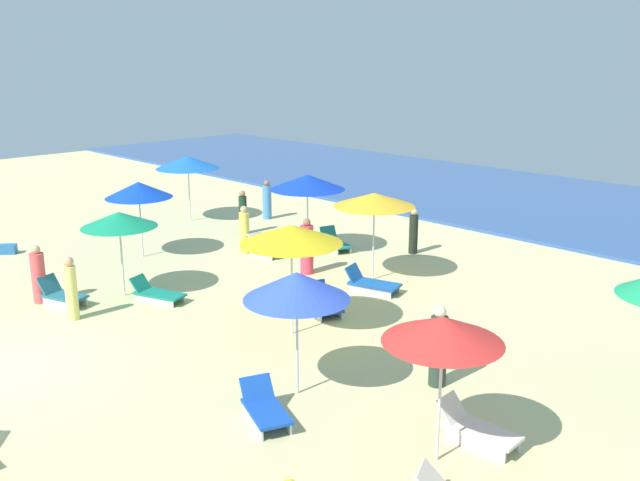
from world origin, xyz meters
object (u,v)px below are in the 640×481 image
object	(u,v)px
beachgoer_3	(38,276)
umbrella_5	(307,182)
lounge_chair_3_0	(265,409)
lounge_chair_7_0	(476,429)
umbrella_8	(291,234)
umbrella_6	(119,220)
umbrella_1	(188,162)
beachgoer_6	(244,231)
lounge_chair_5_1	(266,247)
umbrella_4	(139,190)
umbrella_7	(443,330)
cooler_box_0	(7,249)
beachgoer_2	(267,201)
lounge_chair_5_0	(335,243)
lounge_chair_6_0	(62,295)
lounge_chair_0_0	(371,283)
beachgoer_7	(71,289)
umbrella_0	(374,200)
lounge_chair_8_0	(321,304)
beachgoer_0	(438,348)
beachgoer_4	(243,213)
beachgoer_5	(307,248)
beachgoer_1	(413,232)
umbrella_3	(297,286)

from	to	relation	value
beachgoer_3	umbrella_5	bearing A→B (deg)	-59.76
lounge_chair_3_0	beachgoer_3	bearing A→B (deg)	112.96
lounge_chair_7_0	beachgoer_3	distance (m)	12.38
umbrella_8	umbrella_6	bearing A→B (deg)	-164.45
umbrella_1	beachgoer_6	xyz separation A→B (m)	(5.08, -1.33, -1.58)
lounge_chair_5_1	umbrella_8	distance (m)	7.05
umbrella_4	umbrella_7	world-z (taller)	umbrella_7
umbrella_1	umbrella_7	bearing A→B (deg)	-21.92
umbrella_4	cooler_box_0	distance (m)	5.05
lounge_chair_7_0	beachgoer_3	xyz separation A→B (m)	(-12.15, -2.31, 0.47)
lounge_chair_5_1	umbrella_8	size ratio (longest dim) A/B	0.47
beachgoer_2	lounge_chair_5_0	bearing A→B (deg)	-156.49
lounge_chair_6_0	lounge_chair_0_0	bearing A→B (deg)	-55.59
lounge_chair_5_1	beachgoer_7	distance (m)	7.21
umbrella_0	lounge_chair_8_0	bearing A→B (deg)	-73.95
beachgoer_3	umbrella_8	bearing A→B (deg)	-110.78
beachgoer_6	lounge_chair_6_0	bearing A→B (deg)	-46.15
cooler_box_0	lounge_chair_6_0	bearing A→B (deg)	-58.86
lounge_chair_6_0	lounge_chair_7_0	xyz separation A→B (m)	(11.50, 2.01, -0.02)
lounge_chair_5_0	lounge_chair_7_0	world-z (taller)	lounge_chair_5_0
umbrella_1	lounge_chair_5_1	distance (m)	6.24
lounge_chair_3_0	beachgoer_0	size ratio (longest dim) A/B	0.86
beachgoer_4	beachgoer_7	size ratio (longest dim) A/B	0.98
umbrella_0	umbrella_4	distance (m)	7.74
beachgoer_0	beachgoer_5	size ratio (longest dim) A/B	1.00
beachgoer_2	umbrella_8	bearing A→B (deg)	-179.58
lounge_chair_0_0	lounge_chair_3_0	world-z (taller)	lounge_chair_0_0
lounge_chair_5_0	beachgoer_6	xyz separation A→B (m)	(-1.84, -2.41, 0.51)
lounge_chair_0_0	lounge_chair_5_1	distance (m)	4.82
beachgoer_1	beachgoer_5	distance (m)	4.11
umbrella_1	cooler_box_0	xyz separation A→B (m)	(-0.40, -7.02, -2.17)
lounge_chair_7_0	cooler_box_0	bearing A→B (deg)	91.12
lounge_chair_3_0	lounge_chair_5_0	xyz separation A→B (m)	(-7.06, 9.10, -0.01)
umbrella_6	beachgoer_2	size ratio (longest dim) A/B	1.51
umbrella_5	beachgoer_0	bearing A→B (deg)	-28.43
umbrella_0	beachgoer_6	world-z (taller)	umbrella_0
lounge_chair_5_0	beachgoer_5	xyz separation A→B (m)	(1.23, -2.47, 0.55)
beachgoer_7	cooler_box_0	xyz separation A→B (m)	(-7.14, 1.15, -0.64)
umbrella_4	umbrella_1	bearing A→B (deg)	127.57
lounge_chair_5_1	umbrella_7	world-z (taller)	umbrella_7
lounge_chair_6_0	beachgoer_6	xyz separation A→B (m)	(-0.51, 6.59, 0.46)
umbrella_1	beachgoer_7	bearing A→B (deg)	-50.50
lounge_chair_0_0	umbrella_7	world-z (taller)	umbrella_7
umbrella_4	beachgoer_3	distance (m)	4.87
umbrella_0	beachgoer_7	xyz separation A→B (m)	(-3.19, -7.76, -1.60)
umbrella_5	beachgoer_3	world-z (taller)	umbrella_5
umbrella_6	lounge_chair_5_0	bearing A→B (deg)	83.24
umbrella_0	umbrella_6	distance (m)	7.10
umbrella_5	beachgoer_2	bearing A→B (deg)	154.24
umbrella_3	lounge_chair_5_0	xyz separation A→B (m)	(-6.67, 7.93, -1.99)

